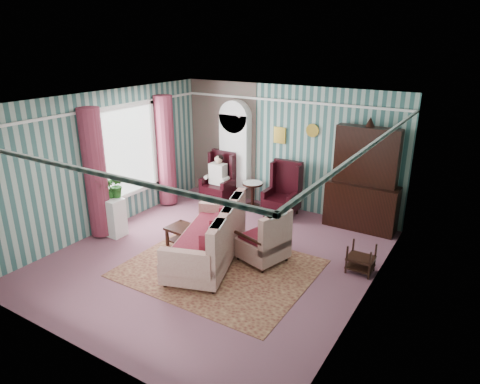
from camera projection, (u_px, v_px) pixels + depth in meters
The scene contains 17 objects.
floor at pixel (215, 257), 8.04m from camera, with size 6.00×6.00×0.00m, color #7F4A57.
room_shell at pixel (191, 147), 7.79m from camera, with size 5.53×6.02×2.91m.
bookcase at pixel (235, 156), 10.59m from camera, with size 0.80×0.28×2.24m, color white.
dresser_hutch at pixel (364, 176), 8.87m from camera, with size 1.50×0.56×2.36m, color black.
wingback_left at pixel (218, 177), 10.57m from camera, with size 0.76×0.80×1.25m, color black.
wingback_right at pixel (282, 190), 9.71m from camera, with size 0.76×0.80×1.25m, color black.
seated_woman at pixel (218, 179), 10.58m from camera, with size 0.44×0.40×1.18m, color white, non-canonical shape.
round_side_table at pixel (253, 195), 10.36m from camera, with size 0.50×0.50×0.60m, color black.
nest_table at pixel (361, 258), 7.45m from camera, with size 0.45×0.38×0.54m, color black.
plant_stand at pixel (111, 217), 8.84m from camera, with size 0.55×0.35×0.80m, color silver.
rug at pixel (220, 268), 7.65m from camera, with size 3.20×2.60×0.01m, color #54211C.
sofa at pixel (206, 234), 7.70m from camera, with size 2.22×0.92×1.12m, color beige.
floral_armchair at pixel (263, 236), 7.75m from camera, with size 0.84×0.76×0.99m, color beige.
coffee_table at pixel (188, 238), 8.34m from camera, with size 0.85×0.50×0.40m, color black.
potted_plant_a at pixel (102, 189), 8.56m from camera, with size 0.41×0.36×0.46m, color #255A1C.
potted_plant_b at pixel (117, 186), 8.67m from camera, with size 0.29×0.23×0.52m, color #1F4816.
potted_plant_c at pixel (110, 189), 8.69m from camera, with size 0.22×0.22×0.38m, color #1A561D.
Camera 1 is at (4.13, -5.83, 3.90)m, focal length 32.00 mm.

